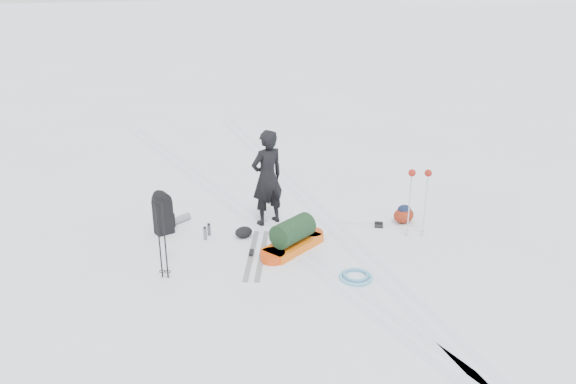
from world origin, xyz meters
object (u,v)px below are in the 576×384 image
expedition_rucksack (165,213)px  ski_poles_black (159,207)px  pulk_sled (293,238)px  skier (267,178)px

expedition_rucksack → ski_poles_black: size_ratio=0.55×
pulk_sled → ski_poles_black: bearing=155.9°
skier → expedition_rucksack: bearing=-23.6°
pulk_sled → ski_poles_black: (-2.22, 0.04, 0.98)m
skier → pulk_sled: bearing=77.1°
pulk_sled → skier: bearing=62.9°
skier → expedition_rucksack: 1.97m
skier → ski_poles_black: (-2.30, -1.15, 0.28)m
pulk_sled → expedition_rucksack: 2.43m
expedition_rucksack → ski_poles_black: bearing=-113.6°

